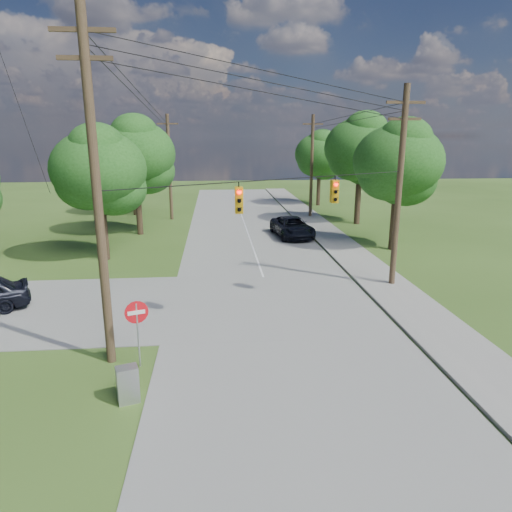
{
  "coord_description": "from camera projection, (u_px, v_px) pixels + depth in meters",
  "views": [
    {
      "loc": [
        -0.7,
        -15.16,
        7.97
      ],
      "look_at": [
        1.12,
        5.0,
        2.63
      ],
      "focal_mm": 32.0,
      "sensor_mm": 36.0,
      "label": 1
    }
  ],
  "objects": [
    {
      "name": "power_lines",
      "position": [
        252.0,
        114.0,
        25.6
      ],
      "size": [
        13.93,
        29.62,
        4.93
      ],
      "color": "black",
      "rests_on": "ground"
    },
    {
      "name": "pole_sw",
      "position": [
        97.0,
        190.0,
        15.09
      ],
      "size": [
        2.0,
        0.32,
        12.0
      ],
      "color": "#503C29",
      "rests_on": "ground"
    },
    {
      "name": "traffic_signals",
      "position": [
        290.0,
        195.0,
        19.77
      ],
      "size": [
        4.91,
        3.27,
        1.05
      ],
      "color": "#CF950C",
      "rests_on": "ground"
    },
    {
      "name": "main_road",
      "position": [
        274.0,
        309.0,
        21.67
      ],
      "size": [
        10.0,
        100.0,
        0.03
      ],
      "primitive_type": "cube",
      "color": "gray",
      "rests_on": "ground"
    },
    {
      "name": "car_main_north",
      "position": [
        292.0,
        227.0,
        36.99
      ],
      "size": [
        3.25,
        5.96,
        1.58
      ],
      "primitive_type": "imported",
      "rotation": [
        0.0,
        0.0,
        0.11
      ],
      "color": "black",
      "rests_on": "main_road"
    },
    {
      "name": "tree_w_near",
      "position": [
        99.0,
        169.0,
        28.93
      ],
      "size": [
        6.0,
        6.0,
        8.4
      ],
      "color": "#453122",
      "rests_on": "ground"
    },
    {
      "name": "sidewalk_east",
      "position": [
        411.0,
        303.0,
        22.24
      ],
      "size": [
        2.6,
        100.0,
        0.12
      ],
      "primitive_type": "cube",
      "color": "gray",
      "rests_on": "ground"
    },
    {
      "name": "tree_w_far",
      "position": [
        132.0,
        154.0,
        46.1
      ],
      "size": [
        6.0,
        6.0,
        8.73
      ],
      "color": "#453122",
      "rests_on": "ground"
    },
    {
      "name": "control_cabinet",
      "position": [
        128.0,
        384.0,
        13.99
      ],
      "size": [
        0.76,
        0.65,
        1.17
      ],
      "primitive_type": "cube",
      "rotation": [
        0.0,
        0.0,
        0.32
      ],
      "color": "#989B9E",
      "rests_on": "ground"
    },
    {
      "name": "tree_e_far",
      "position": [
        320.0,
        154.0,
        52.77
      ],
      "size": [
        5.8,
        5.8,
        8.32
      ],
      "color": "#453122",
      "rests_on": "ground"
    },
    {
      "name": "tree_w_mid",
      "position": [
        135.0,
        154.0,
        36.56
      ],
      "size": [
        6.4,
        6.4,
        9.22
      ],
      "color": "#453122",
      "rests_on": "ground"
    },
    {
      "name": "pole_ne",
      "position": [
        399.0,
        186.0,
        23.77
      ],
      "size": [
        2.0,
        0.32,
        10.5
      ],
      "color": "#503C29",
      "rests_on": "ground"
    },
    {
      "name": "pole_north_e",
      "position": [
        312.0,
        166.0,
        45.04
      ],
      "size": [
        2.0,
        0.32,
        10.0
      ],
      "color": "#503C29",
      "rests_on": "ground"
    },
    {
      "name": "ground",
      "position": [
        238.0,
        361.0,
        16.69
      ],
      "size": [
        140.0,
        140.0,
        0.0
      ],
      "primitive_type": "plane",
      "color": "#334F1A",
      "rests_on": "ground"
    },
    {
      "name": "tree_e_mid",
      "position": [
        361.0,
        148.0,
        41.05
      ],
      "size": [
        6.6,
        6.6,
        9.64
      ],
      "color": "#453122",
      "rests_on": "ground"
    },
    {
      "name": "do_not_enter_sign",
      "position": [
        137.0,
        319.0,
        15.84
      ],
      "size": [
        0.79,
        0.29,
        2.47
      ],
      "rotation": [
        0.0,
        0.0,
        0.33
      ],
      "color": "#989B9E",
      "rests_on": "ground"
    },
    {
      "name": "tree_e_near",
      "position": [
        398.0,
        162.0,
        31.54
      ],
      "size": [
        6.2,
        6.2,
        8.81
      ],
      "color": "#453122",
      "rests_on": "ground"
    },
    {
      "name": "pole_north_w",
      "position": [
        169.0,
        167.0,
        43.84
      ],
      "size": [
        2.0,
        0.32,
        10.0
      ],
      "color": "#503C29",
      "rests_on": "ground"
    }
  ]
}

